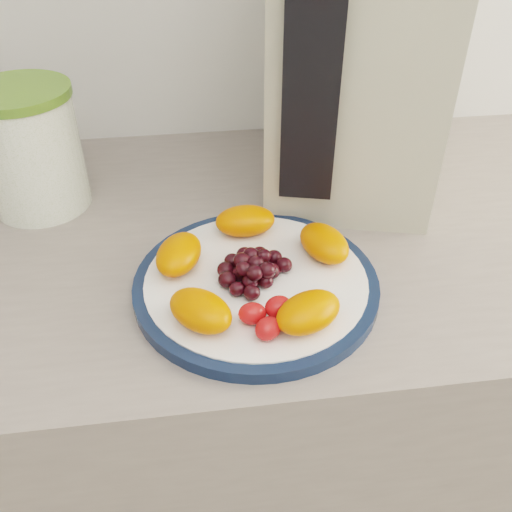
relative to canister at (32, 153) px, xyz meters
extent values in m
cube|color=gray|center=(0.31, -0.10, -0.53)|extent=(3.50, 0.60, 0.90)
cube|color=#9D7254|center=(0.31, -0.10, -0.56)|extent=(3.48, 0.58, 0.84)
cylinder|color=#12213D|center=(0.28, -0.23, -0.07)|extent=(0.29, 0.29, 0.01)
cylinder|color=white|center=(0.28, -0.23, -0.07)|extent=(0.26, 0.26, 0.02)
cylinder|color=#516D1A|center=(0.00, 0.00, 0.00)|extent=(0.15, 0.15, 0.16)
cylinder|color=#577E2A|center=(0.00, 0.00, 0.09)|extent=(0.16, 0.16, 0.01)
cube|color=#B8B49B|center=(0.45, 0.03, 0.11)|extent=(0.29, 0.35, 0.38)
cube|color=black|center=(0.36, -0.11, 0.12)|extent=(0.07, 0.04, 0.29)
ellipsoid|color=#E55000|center=(0.36, -0.20, -0.04)|extent=(0.07, 0.09, 0.04)
ellipsoid|color=#E55000|center=(0.28, -0.14, -0.04)|extent=(0.08, 0.05, 0.04)
ellipsoid|color=#E55000|center=(0.19, -0.19, -0.04)|extent=(0.07, 0.09, 0.04)
ellipsoid|color=#E55000|center=(0.21, -0.29, -0.04)|extent=(0.09, 0.09, 0.04)
ellipsoid|color=#E55000|center=(0.32, -0.31, -0.04)|extent=(0.09, 0.08, 0.04)
ellipsoid|color=black|center=(0.28, -0.23, -0.05)|extent=(0.02, 0.02, 0.02)
ellipsoid|color=black|center=(0.30, -0.23, -0.05)|extent=(0.02, 0.02, 0.02)
ellipsoid|color=black|center=(0.29, -0.21, -0.05)|extent=(0.02, 0.02, 0.02)
ellipsoid|color=black|center=(0.27, -0.21, -0.05)|extent=(0.02, 0.02, 0.02)
ellipsoid|color=black|center=(0.26, -0.23, -0.05)|extent=(0.02, 0.02, 0.02)
ellipsoid|color=black|center=(0.27, -0.25, -0.05)|extent=(0.02, 0.02, 0.02)
ellipsoid|color=black|center=(0.29, -0.25, -0.05)|extent=(0.02, 0.02, 0.02)
ellipsoid|color=black|center=(0.31, -0.22, -0.05)|extent=(0.02, 0.02, 0.02)
ellipsoid|color=black|center=(0.30, -0.20, -0.05)|extent=(0.02, 0.02, 0.02)
ellipsoid|color=black|center=(0.29, -0.19, -0.05)|extent=(0.02, 0.02, 0.02)
ellipsoid|color=black|center=(0.27, -0.19, -0.05)|extent=(0.02, 0.02, 0.02)
ellipsoid|color=black|center=(0.25, -0.20, -0.05)|extent=(0.02, 0.02, 0.02)
ellipsoid|color=black|center=(0.24, -0.22, -0.05)|extent=(0.02, 0.02, 0.02)
ellipsoid|color=black|center=(0.24, -0.24, -0.05)|extent=(0.02, 0.02, 0.02)
ellipsoid|color=black|center=(0.25, -0.25, -0.05)|extent=(0.02, 0.02, 0.02)
ellipsoid|color=black|center=(0.27, -0.26, -0.05)|extent=(0.02, 0.02, 0.02)
ellipsoid|color=black|center=(0.28, -0.23, -0.04)|extent=(0.02, 0.02, 0.02)
ellipsoid|color=black|center=(0.29, -0.22, -0.04)|extent=(0.02, 0.02, 0.02)
ellipsoid|color=black|center=(0.27, -0.21, -0.04)|extent=(0.02, 0.02, 0.02)
ellipsoid|color=black|center=(0.26, -0.22, -0.04)|extent=(0.02, 0.02, 0.02)
ellipsoid|color=black|center=(0.26, -0.24, -0.04)|extent=(0.02, 0.02, 0.02)
ellipsoid|color=black|center=(0.27, -0.25, -0.04)|extent=(0.02, 0.02, 0.02)
ellipsoid|color=black|center=(0.29, -0.24, -0.04)|extent=(0.02, 0.02, 0.02)
ellipsoid|color=red|center=(0.26, -0.30, -0.05)|extent=(0.03, 0.03, 0.02)
ellipsoid|color=red|center=(0.29, -0.29, -0.05)|extent=(0.04, 0.03, 0.02)
ellipsoid|color=red|center=(0.28, -0.32, -0.05)|extent=(0.04, 0.04, 0.02)
camera|label=1|loc=(0.21, -0.73, 0.36)|focal=40.00mm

